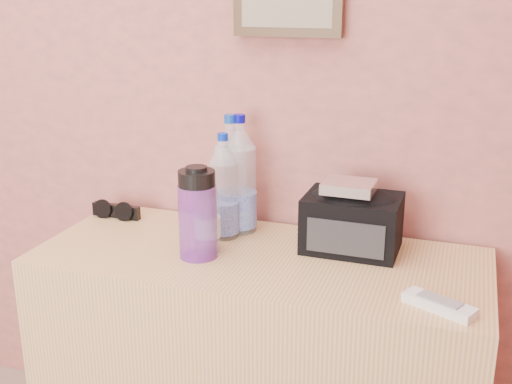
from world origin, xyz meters
TOP-DOWN VIEW (x-y plane):
  - dresser at (0.52, 1.74)m, footprint 1.17×0.49m
  - pet_large_a at (0.39, 1.83)m, footprint 0.08×0.08m
  - pet_large_b at (0.39, 1.88)m, footprint 0.09×0.09m
  - pet_large_c at (0.41, 1.89)m, footprint 0.09×0.09m
  - pet_small at (0.39, 1.72)m, footprint 0.06×0.06m
  - nalgene_bottle at (0.38, 1.68)m, footprint 0.10×0.10m
  - sunglasses at (0.02, 1.87)m, footprint 0.16×0.06m
  - ac_remote at (0.99, 1.58)m, footprint 0.17×0.12m
  - toiletry_bag at (0.74, 1.85)m, footprint 0.25×0.18m
  - foil_packet at (0.74, 1.82)m, footprint 0.13×0.11m

SIDE VIEW (x-z plane):
  - dresser at x=0.52m, z-range 0.00..0.73m
  - ac_remote at x=0.99m, z-range 0.73..0.76m
  - sunglasses at x=0.02m, z-range 0.73..0.77m
  - toiletry_bag at x=0.74m, z-range 0.73..0.90m
  - pet_small at x=0.39m, z-range 0.72..0.95m
  - nalgene_bottle at x=0.38m, z-range 0.73..0.97m
  - pet_large_a at x=0.39m, z-range 0.72..1.01m
  - pet_large_b at x=0.39m, z-range 0.71..1.05m
  - pet_large_c at x=0.41m, z-range 0.71..1.05m
  - foil_packet at x=0.74m, z-range 0.90..0.93m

